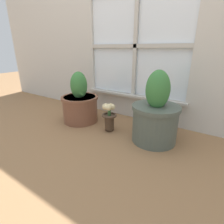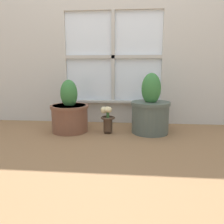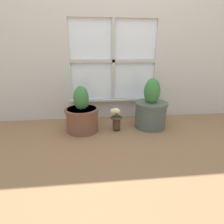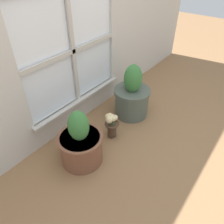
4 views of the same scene
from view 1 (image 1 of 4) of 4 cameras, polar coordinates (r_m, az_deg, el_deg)
name	(u,v)px [view 1 (image 1 of 4)]	position (r m, az deg, el deg)	size (l,w,h in m)	color
ground_plane	(103,136)	(1.55, -3.00, -7.80)	(10.00, 10.00, 0.00)	olive
potted_plant_left	(80,104)	(1.82, -10.39, 2.60)	(0.37, 0.37, 0.51)	brown
potted_plant_right	(155,116)	(1.43, 13.99, -1.24)	(0.37, 0.37, 0.58)	#4C564C
flower_vase	(109,115)	(1.58, -0.98, -1.05)	(0.14, 0.14, 0.26)	#473323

